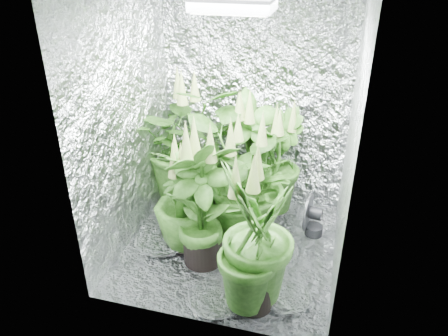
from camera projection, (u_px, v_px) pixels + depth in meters
name	position (u px, v px, depth m)	size (l,w,h in m)	color
ground	(231.00, 246.00, 3.49)	(1.60, 1.60, 0.00)	silver
walls	(232.00, 130.00, 3.02)	(1.62, 1.62, 2.00)	silver
grow_lamp	(233.00, 4.00, 2.64)	(0.50, 0.30, 0.22)	gray
plant_a	(188.00, 139.00, 3.90)	(1.29, 1.29, 1.23)	black
plant_b	(248.00, 156.00, 3.70)	(0.76, 0.76, 1.16)	black
plant_c	(275.00, 162.00, 3.77)	(0.66, 0.66, 1.01)	black
plant_d	(184.00, 200.00, 3.33)	(0.56, 0.56, 0.92)	black
plant_e	(243.00, 183.00, 3.36)	(1.21, 1.21, 1.07)	black
plant_f	(202.00, 203.00, 3.10)	(0.76, 0.76, 1.12)	black
plant_g	(256.00, 240.00, 2.69)	(0.62, 0.62, 1.14)	black
circulation_fan	(311.00, 218.00, 3.57)	(0.16, 0.32, 0.37)	black
plant_label	(262.00, 274.00, 2.77)	(0.04, 0.01, 0.07)	white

